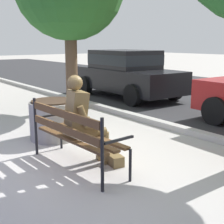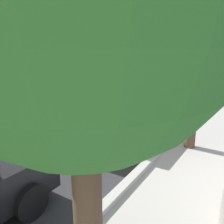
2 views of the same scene
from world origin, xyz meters
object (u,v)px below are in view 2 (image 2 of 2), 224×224
Objects in this scene: street_tree_near_bench at (81,4)px; parked_car_red at (110,112)px; street_tree_down_street at (200,30)px; parked_car_green at (165,88)px.

parked_car_red is (4.58, 2.57, -2.40)m from street_tree_near_bench.
street_tree_down_street reaches higher than parked_car_red.
street_tree_near_bench is at bearing -178.78° from street_tree_down_street.
parked_car_red is (-0.49, 2.46, -2.45)m from street_tree_down_street.
street_tree_near_bench reaches higher than street_tree_down_street.
street_tree_down_street is (5.07, 0.11, 0.05)m from street_tree_near_bench.
street_tree_near_bench is 5.77m from parked_car_red.
parked_car_green is at bearing 14.73° from street_tree_near_bench.
street_tree_near_bench reaches higher than parked_car_red.
street_tree_down_street is 1.11× the size of parked_car_green.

